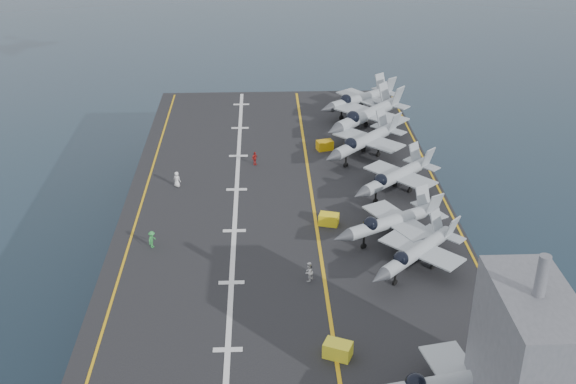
{
  "coord_description": "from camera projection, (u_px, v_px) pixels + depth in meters",
  "views": [
    {
      "loc": [
        -2.8,
        -68.13,
        49.61
      ],
      "look_at": [
        0.0,
        4.0,
        13.0
      ],
      "focal_mm": 45.0,
      "sensor_mm": 36.0,
      "label": 1
    }
  ],
  "objects": [
    {
      "name": "ground",
      "position": [
        289.0,
        308.0,
        83.25
      ],
      "size": [
        500.0,
        500.0,
        0.0
      ],
      "primitive_type": "plane",
      "color": "#142135",
      "rests_on": "ground"
    },
    {
      "name": "hull",
      "position": [
        289.0,
        272.0,
        80.99
      ],
      "size": [
        36.0,
        90.0,
        10.0
      ],
      "primitive_type": "cube",
      "color": "#56595E",
      "rests_on": "ground"
    },
    {
      "name": "flight_deck",
      "position": [
        289.0,
        231.0,
        78.63
      ],
      "size": [
        38.0,
        92.0,
        0.4
      ],
      "primitive_type": "cube",
      "color": "black",
      "rests_on": "hull"
    },
    {
      "name": "foul_line",
      "position": [
        317.0,
        229.0,
        78.64
      ],
      "size": [
        0.35,
        90.0,
        0.02
      ],
      "primitive_type": "cube",
      "color": "gold",
      "rests_on": "flight_deck"
    },
    {
      "name": "landing_centerline",
      "position": [
        234.0,
        231.0,
        78.33
      ],
      "size": [
        0.5,
        90.0,
        0.02
      ],
      "primitive_type": "cube",
      "color": "silver",
      "rests_on": "flight_deck"
    },
    {
      "name": "deck_edge_port",
      "position": [
        133.0,
        233.0,
        77.94
      ],
      "size": [
        0.25,
        90.0,
        0.02
      ],
      "primitive_type": "cube",
      "color": "gold",
      "rests_on": "flight_deck"
    },
    {
      "name": "deck_edge_stbd",
      "position": [
        458.0,
        226.0,
        79.17
      ],
      "size": [
        0.25,
        90.0,
        0.02
      ],
      "primitive_type": "cube",
      "color": "gold",
      "rests_on": "flight_deck"
    },
    {
      "name": "island_superstructure",
      "position": [
        528.0,
        350.0,
        48.93
      ],
      "size": [
        5.0,
        10.0,
        15.0
      ],
      "primitive_type": null,
      "color": "#56595E",
      "rests_on": "flight_deck"
    },
    {
      "name": "fighter_jet_1",
      "position": [
        453.0,
        381.0,
        53.66
      ],
      "size": [
        15.18,
        11.62,
        4.74
      ],
      "primitive_type": null,
      "color": "#A1A9B3",
      "rests_on": "flight_deck"
    },
    {
      "name": "fighter_jet_3",
      "position": [
        417.0,
        251.0,
        70.47
      ],
      "size": [
        15.07,
        15.01,
        4.43
      ],
      "primitive_type": null,
      "color": "#9CA5AB",
      "rests_on": "flight_deck"
    },
    {
      "name": "fighter_jet_4",
      "position": [
        393.0,
        220.0,
        75.77
      ],
      "size": [
        15.85,
        14.08,
        4.6
      ],
      "primitive_type": null,
      "color": "gray",
      "rests_on": "flight_deck"
    },
    {
      "name": "fighter_jet_5",
      "position": [
        396.0,
        175.0,
        85.44
      ],
      "size": [
        15.92,
        15.62,
        4.65
      ],
      "primitive_type": null,
      "color": "#929BA3",
      "rests_on": "flight_deck"
    },
    {
      "name": "fighter_jet_6",
      "position": [
        365.0,
        140.0,
        94.66
      ],
      "size": [
        16.98,
        17.13,
        5.03
      ],
      "primitive_type": null,
      "color": "#989EA8",
      "rests_on": "flight_deck"
    },
    {
      "name": "fighter_jet_7",
      "position": [
        368.0,
        114.0,
        102.5
      ],
      "size": [
        18.82,
        19.05,
        5.58
      ],
      "primitive_type": null,
      "color": "#969EA6",
      "rests_on": "flight_deck"
    },
    {
      "name": "fighter_jet_8",
      "position": [
        361.0,
        98.0,
        109.43
      ],
      "size": [
        17.11,
        16.14,
        4.95
      ],
      "primitive_type": null,
      "color": "gray",
      "rests_on": "flight_deck"
    },
    {
      "name": "tow_cart_a",
      "position": [
        338.0,
        350.0,
        59.48
      ],
      "size": [
        2.66,
        2.25,
        1.35
      ],
      "primitive_type": null,
      "color": "yellow",
      "rests_on": "flight_deck"
    },
    {
      "name": "tow_cart_b",
      "position": [
        329.0,
        219.0,
        79.36
      ],
      "size": [
        2.39,
        1.89,
        1.26
      ],
      "primitive_type": null,
      "color": "yellow",
      "rests_on": "flight_deck"
    },
    {
      "name": "tow_cart_c",
      "position": [
        325.0,
        145.0,
        97.8
      ],
      "size": [
        2.44,
        1.93,
        1.28
      ],
      "primitive_type": null,
      "color": "#CE970B",
      "rests_on": "flight_deck"
    },
    {
      "name": "crew_3",
      "position": [
        152.0,
        239.0,
        74.89
      ],
      "size": [
        1.11,
        1.32,
        1.88
      ],
      "primitive_type": "imported",
      "color": "green",
      "rests_on": "flight_deck"
    },
    {
      "name": "crew_4",
      "position": [
        255.0,
        158.0,
        93.3
      ],
      "size": [
        1.25,
        1.27,
        1.78
      ],
      "primitive_type": "imported",
      "color": "red",
      "rests_on": "flight_deck"
    },
    {
      "name": "crew_5",
      "position": [
        177.0,
        179.0,
        87.61
      ],
      "size": [
        1.39,
        1.23,
        1.93
      ],
      "primitive_type": "imported",
      "color": "white",
      "rests_on": "flight_deck"
    },
    {
      "name": "crew_7",
      "position": [
        309.0,
        272.0,
        69.3
      ],
      "size": [
        1.39,
        1.46,
        2.03
      ],
      "primitive_type": "imported",
      "color": "white",
      "rests_on": "flight_deck"
    }
  ]
}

